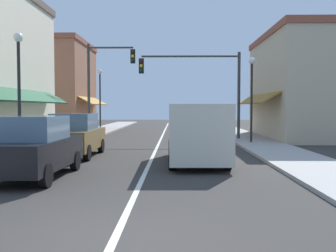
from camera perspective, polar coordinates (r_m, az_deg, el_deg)
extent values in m
plane|color=#33302D|center=(23.64, -1.16, -2.13)|extent=(80.00, 80.00, 0.00)
cube|color=#A39E99|center=(24.48, -14.14, -1.91)|extent=(2.60, 56.00, 0.12)
cube|color=#A39E99|center=(24.06, 12.06, -1.97)|extent=(2.60, 56.00, 0.12)
cube|color=silver|center=(23.64, -1.16, -2.13)|extent=(0.14, 52.00, 0.01)
cube|color=slate|center=(19.20, -22.84, 0.71)|extent=(0.08, 10.64, 1.80)
cube|color=#194C2D|center=(18.96, -21.22, 4.34)|extent=(1.27, 11.76, 0.73)
cube|color=slate|center=(22.32, -19.77, 11.74)|extent=(0.08, 1.10, 1.30)
cube|color=#BCAD8E|center=(26.77, 18.44, 5.21)|extent=(4.15, 10.00, 6.45)
cube|color=brown|center=(27.14, 18.56, 12.45)|extent=(4.35, 10.20, 0.40)
cube|color=slate|center=(26.22, 14.18, 1.33)|extent=(0.08, 7.60, 1.80)
cube|color=olive|center=(26.09, 12.90, 3.97)|extent=(1.27, 8.40, 0.73)
cube|color=slate|center=(24.22, 15.46, 8.89)|extent=(0.08, 1.10, 1.30)
cube|color=slate|center=(28.49, 13.24, 7.98)|extent=(0.08, 1.10, 1.30)
cube|color=#8E5B42|center=(35.04, -15.59, 5.35)|extent=(4.59, 8.00, 7.33)
cube|color=brown|center=(35.44, -15.67, 11.60)|extent=(4.79, 8.20, 0.40)
cube|color=slate|center=(34.44, -11.98, 1.67)|extent=(0.08, 6.08, 1.80)
cube|color=olive|center=(34.30, -11.00, 3.68)|extent=(1.27, 6.72, 0.73)
cube|color=slate|center=(32.88, -12.74, 8.38)|extent=(0.08, 1.10, 1.30)
cube|color=slate|center=(36.29, -11.40, 7.85)|extent=(0.08, 1.10, 1.30)
cube|color=black|center=(11.64, -19.14, -3.82)|extent=(1.78, 4.12, 0.80)
cube|color=slate|center=(11.49, -19.38, -0.25)|extent=(1.55, 2.02, 0.66)
cylinder|color=black|center=(13.23, -20.22, -4.81)|extent=(0.21, 0.62, 0.62)
cylinder|color=black|center=(12.72, -13.57, -5.01)|extent=(0.21, 0.62, 0.62)
cylinder|color=black|center=(10.16, -17.67, -7.01)|extent=(0.21, 0.62, 0.62)
cube|color=brown|center=(16.28, -13.54, -1.91)|extent=(1.72, 4.10, 0.80)
cube|color=slate|center=(16.14, -13.66, 0.64)|extent=(1.52, 2.00, 0.66)
cylinder|color=black|center=(17.83, -14.88, -2.82)|extent=(0.20, 0.62, 0.62)
cylinder|color=black|center=(17.46, -9.88, -2.88)|extent=(0.20, 0.62, 0.62)
cylinder|color=black|center=(15.26, -17.69, -3.78)|extent=(0.20, 0.62, 0.62)
cylinder|color=black|center=(14.82, -11.88, -3.90)|extent=(0.20, 0.62, 0.62)
cube|color=beige|center=(13.93, 4.21, -0.73)|extent=(2.05, 5.04, 1.90)
cube|color=slate|center=(16.30, 3.61, 1.28)|extent=(1.73, 0.30, 0.84)
cube|color=black|center=(16.55, 3.56, -2.57)|extent=(1.87, 0.23, 0.24)
cylinder|color=black|center=(15.50, 0.53, -3.36)|extent=(0.25, 0.72, 0.72)
cylinder|color=black|center=(15.62, 7.02, -3.34)|extent=(0.25, 0.72, 0.72)
cylinder|color=black|center=(12.43, 0.65, -4.89)|extent=(0.25, 0.72, 0.72)
cylinder|color=black|center=(12.57, 8.74, -4.83)|extent=(0.25, 0.72, 0.72)
cylinder|color=#333333|center=(23.93, 10.44, 4.33)|extent=(0.18, 0.18, 5.38)
cylinder|color=#333333|center=(23.83, 3.32, 10.26)|extent=(5.94, 0.12, 0.12)
cube|color=black|center=(23.65, -3.96, 8.85)|extent=(0.30, 0.24, 0.90)
sphere|color=#420F0F|center=(23.56, -3.99, 9.56)|extent=(0.20, 0.20, 0.20)
sphere|color=yellow|center=(23.52, -3.99, 8.89)|extent=(0.20, 0.20, 0.20)
sphere|color=#0C3316|center=(23.50, -3.99, 8.21)|extent=(0.20, 0.20, 0.20)
cylinder|color=#333333|center=(26.05, -11.65, 5.08)|extent=(0.18, 0.18, 6.20)
cylinder|color=#333333|center=(26.04, -8.48, 11.41)|extent=(2.95, 0.12, 0.12)
cube|color=black|center=(25.58, -5.22, 10.23)|extent=(0.30, 0.24, 0.90)
sphere|color=#420F0F|center=(25.49, -5.26, 10.89)|extent=(0.20, 0.20, 0.20)
sphere|color=yellow|center=(25.45, -5.26, 10.26)|extent=(0.20, 0.20, 0.20)
sphere|color=#0C3316|center=(25.41, -5.25, 9.64)|extent=(0.20, 0.20, 0.20)
cylinder|color=black|center=(15.62, -21.15, 3.38)|extent=(0.12, 0.12, 4.47)
sphere|color=white|center=(15.84, -21.31, 12.14)|extent=(0.36, 0.36, 0.36)
cylinder|color=black|center=(21.59, 12.25, 3.16)|extent=(0.12, 0.12, 4.38)
sphere|color=white|center=(21.74, 12.32, 9.43)|extent=(0.36, 0.36, 0.36)
cylinder|color=black|center=(31.02, -10.02, 3.30)|extent=(0.12, 0.12, 4.67)
sphere|color=white|center=(31.15, -10.06, 7.94)|extent=(0.36, 0.36, 0.36)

